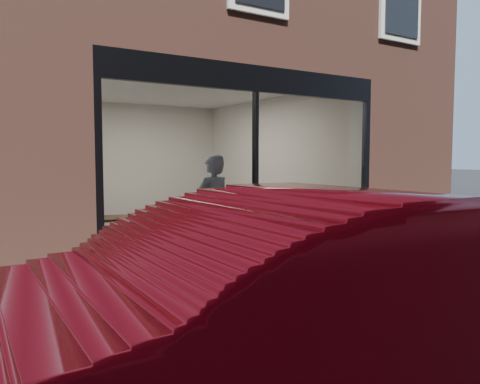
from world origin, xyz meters
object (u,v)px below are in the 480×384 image
person (213,210)px  cafe_chair_right (289,232)px  cafe_table_left (121,218)px  banquette (242,251)px  cafe_table_right (273,208)px  parked_car (373,300)px

person → cafe_chair_right: (2.25, 0.86, -0.68)m
cafe_table_left → banquette: bearing=-40.0°
cafe_table_left → cafe_table_right: same height
cafe_chair_right → cafe_table_left: bearing=7.1°
cafe_table_right → person: bearing=-153.0°
person → cafe_table_right: size_ratio=2.72×
cafe_table_left → parked_car: (0.00, -5.63, 0.05)m
cafe_table_left → cafe_table_right: bearing=-2.0°
parked_car → cafe_chair_right: bearing=-32.0°
person → cafe_chair_right: size_ratio=4.74×
banquette → cafe_chair_right: 2.14m
cafe_chair_right → cafe_table_right: bearing=-13.7°
person → cafe_table_right: (1.95, 0.99, -0.18)m
person → cafe_chair_right: bearing=-169.1°
cafe_table_left → cafe_chair_right: bearing=-4.1°
banquette → cafe_table_right: bearing=38.7°
cafe_table_right → cafe_chair_right: 0.60m
cafe_table_left → parked_car: bearing=-90.0°
cafe_table_left → cafe_chair_right: 3.49m
cafe_table_right → cafe_chair_right: bearing=-24.9°
cafe_table_left → cafe_chair_right: size_ratio=1.74×
cafe_chair_right → parked_car: 6.41m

